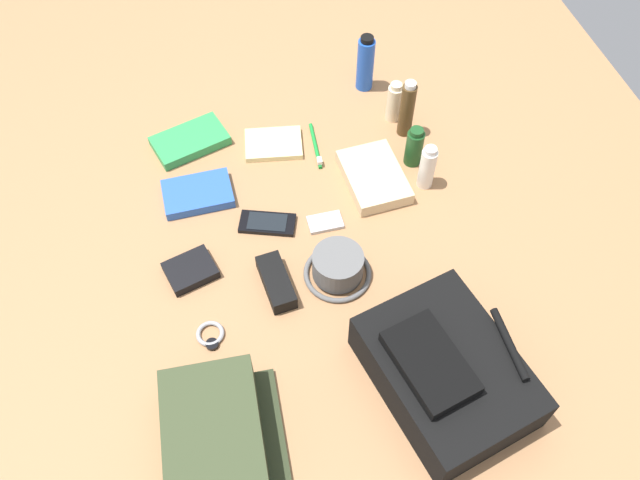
{
  "coord_description": "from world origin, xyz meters",
  "views": [
    {
      "loc": [
        0.84,
        -0.22,
        1.28
      ],
      "look_at": [
        0.0,
        0.0,
        0.04
      ],
      "focal_mm": 36.37,
      "sensor_mm": 36.0,
      "label": 1
    }
  ],
  "objects_px": {
    "travel_guidebook": "(198,194)",
    "sunglasses_case": "(276,282)",
    "toiletry_pouch": "(216,440)",
    "notepad": "(274,144)",
    "wristwatch": "(210,335)",
    "shampoo_bottle": "(414,147)",
    "folded_towel": "(374,177)",
    "toothbrush": "(316,148)",
    "wallet": "(191,270)",
    "bucket_hat": "(338,267)",
    "paperback_novel": "(190,141)",
    "backpack": "(445,371)",
    "deodorant_spray": "(365,63)",
    "cell_phone": "(267,223)",
    "media_player": "(325,222)",
    "lotion_bottle": "(394,102)",
    "toothpaste_tube": "(427,167)",
    "cologne_bottle": "(407,109)"
  },
  "relations": [
    {
      "from": "toothpaste_tube",
      "to": "travel_guidebook",
      "type": "relative_size",
      "value": 0.77
    },
    {
      "from": "cologne_bottle",
      "to": "toiletry_pouch",
      "type": "bearing_deg",
      "value": -40.92
    },
    {
      "from": "lotion_bottle",
      "to": "media_player",
      "type": "xyz_separation_m",
      "value": [
        0.31,
        -0.28,
        -0.05
      ]
    },
    {
      "from": "notepad",
      "to": "lotion_bottle",
      "type": "bearing_deg",
      "value": 103.39
    },
    {
      "from": "bucket_hat",
      "to": "folded_towel",
      "type": "distance_m",
      "value": 0.3
    },
    {
      "from": "deodorant_spray",
      "to": "notepad",
      "type": "relative_size",
      "value": 1.14
    },
    {
      "from": "notepad",
      "to": "toothbrush",
      "type": "bearing_deg",
      "value": 78.63
    },
    {
      "from": "folded_towel",
      "to": "media_player",
      "type": "bearing_deg",
      "value": -57.55
    },
    {
      "from": "travel_guidebook",
      "to": "sunglasses_case",
      "type": "distance_m",
      "value": 0.34
    },
    {
      "from": "cell_phone",
      "to": "backpack",
      "type": "bearing_deg",
      "value": 28.37
    },
    {
      "from": "paperback_novel",
      "to": "wristwatch",
      "type": "height_order",
      "value": "paperback_novel"
    },
    {
      "from": "notepad",
      "to": "folded_towel",
      "type": "height_order",
      "value": "folded_towel"
    },
    {
      "from": "toothpaste_tube",
      "to": "wallet",
      "type": "relative_size",
      "value": 1.19
    },
    {
      "from": "toiletry_pouch",
      "to": "notepad",
      "type": "bearing_deg",
      "value": 160.26
    },
    {
      "from": "wallet",
      "to": "sunglasses_case",
      "type": "bearing_deg",
      "value": 49.75
    },
    {
      "from": "backpack",
      "to": "bucket_hat",
      "type": "xyz_separation_m",
      "value": [
        -0.31,
        -0.14,
        -0.03
      ]
    },
    {
      "from": "bucket_hat",
      "to": "wallet",
      "type": "xyz_separation_m",
      "value": [
        -0.09,
        -0.33,
        -0.02
      ]
    },
    {
      "from": "wristwatch",
      "to": "media_player",
      "type": "bearing_deg",
      "value": 126.13
    },
    {
      "from": "travel_guidebook",
      "to": "sunglasses_case",
      "type": "xyz_separation_m",
      "value": [
        0.31,
        0.14,
        0.01
      ]
    },
    {
      "from": "backpack",
      "to": "sunglasses_case",
      "type": "relative_size",
      "value": 2.83
    },
    {
      "from": "toothbrush",
      "to": "notepad",
      "type": "relative_size",
      "value": 1.07
    },
    {
      "from": "paperback_novel",
      "to": "travel_guidebook",
      "type": "relative_size",
      "value": 1.26
    },
    {
      "from": "media_player",
      "to": "wallet",
      "type": "bearing_deg",
      "value": -79.87
    },
    {
      "from": "shampoo_bottle",
      "to": "folded_towel",
      "type": "relative_size",
      "value": 0.58
    },
    {
      "from": "bucket_hat",
      "to": "paperback_novel",
      "type": "bearing_deg",
      "value": -151.29
    },
    {
      "from": "shampoo_bottle",
      "to": "backpack",
      "type": "bearing_deg",
      "value": -13.59
    },
    {
      "from": "toothpaste_tube",
      "to": "wallet",
      "type": "distance_m",
      "value": 0.63
    },
    {
      "from": "paperback_novel",
      "to": "cell_phone",
      "type": "distance_m",
      "value": 0.35
    },
    {
      "from": "wristwatch",
      "to": "backpack",
      "type": "bearing_deg",
      "value": 63.13
    },
    {
      "from": "travel_guidebook",
      "to": "wallet",
      "type": "xyz_separation_m",
      "value": [
        0.22,
        -0.05,
        0.0
      ]
    },
    {
      "from": "cell_phone",
      "to": "media_player",
      "type": "relative_size",
      "value": 1.77
    },
    {
      "from": "toothbrush",
      "to": "wallet",
      "type": "height_order",
      "value": "wallet"
    },
    {
      "from": "cologne_bottle",
      "to": "folded_towel",
      "type": "distance_m",
      "value": 0.21
    },
    {
      "from": "wristwatch",
      "to": "notepad",
      "type": "relative_size",
      "value": 0.47
    },
    {
      "from": "lotion_bottle",
      "to": "cologne_bottle",
      "type": "distance_m",
      "value": 0.07
    },
    {
      "from": "toiletry_pouch",
      "to": "paperback_novel",
      "type": "xyz_separation_m",
      "value": [
        -0.83,
        0.06,
        -0.04
      ]
    },
    {
      "from": "deodorant_spray",
      "to": "shampoo_bottle",
      "type": "bearing_deg",
      "value": 7.14
    },
    {
      "from": "cell_phone",
      "to": "folded_towel",
      "type": "xyz_separation_m",
      "value": [
        -0.07,
        0.29,
        0.01
      ]
    },
    {
      "from": "shampoo_bottle",
      "to": "media_player",
      "type": "bearing_deg",
      "value": -62.92
    },
    {
      "from": "lotion_bottle",
      "to": "toothbrush",
      "type": "relative_size",
      "value": 0.75
    },
    {
      "from": "media_player",
      "to": "toothbrush",
      "type": "bearing_deg",
      "value": 170.79
    },
    {
      "from": "deodorant_spray",
      "to": "folded_towel",
      "type": "distance_m",
      "value": 0.37
    },
    {
      "from": "bucket_hat",
      "to": "lotion_bottle",
      "type": "bearing_deg",
      "value": 148.08
    },
    {
      "from": "lotion_bottle",
      "to": "sunglasses_case",
      "type": "distance_m",
      "value": 0.63
    },
    {
      "from": "toothbrush",
      "to": "wristwatch",
      "type": "bearing_deg",
      "value": -36.98
    },
    {
      "from": "toothpaste_tube",
      "to": "lotion_bottle",
      "type": "bearing_deg",
      "value": -179.11
    },
    {
      "from": "toothpaste_tube",
      "to": "folded_towel",
      "type": "xyz_separation_m",
      "value": [
        -0.04,
        -0.12,
        -0.04
      ]
    },
    {
      "from": "sunglasses_case",
      "to": "deodorant_spray",
      "type": "bearing_deg",
      "value": 141.27
    },
    {
      "from": "lotion_bottle",
      "to": "deodorant_spray",
      "type": "bearing_deg",
      "value": -164.26
    },
    {
      "from": "cell_phone",
      "to": "toiletry_pouch",
      "type": "bearing_deg",
      "value": -21.77
    }
  ]
}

